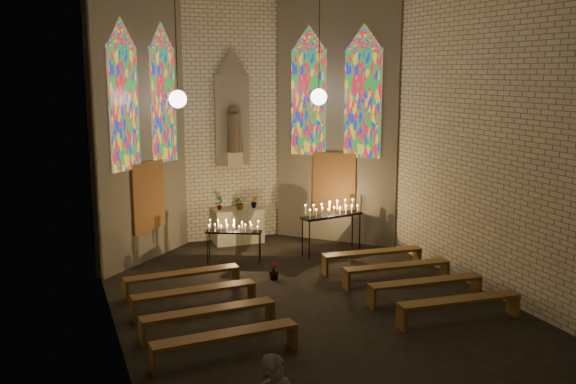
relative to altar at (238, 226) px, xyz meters
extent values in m
plane|color=black|center=(0.00, -5.45, -0.50)|extent=(12.00, 12.00, 0.00)
cube|color=#ECE4C6|center=(0.00, 0.55, 3.00)|extent=(8.00, 0.02, 7.00)
cube|color=#ECE4C6|center=(0.00, -11.45, 3.00)|extent=(8.00, 0.02, 7.00)
cube|color=#ECE4C6|center=(-4.00, -5.45, 3.00)|extent=(0.02, 12.00, 7.00)
cube|color=#ECE4C6|center=(4.00, -5.45, 3.00)|extent=(0.02, 12.00, 7.00)
cube|color=#ECE4C6|center=(-2.75, -0.70, 3.00)|extent=(2.72, 2.72, 7.00)
cube|color=#ECE4C6|center=(2.75, -0.70, 3.00)|extent=(2.72, 2.72, 7.00)
cube|color=#4C3F8C|center=(-3.21, -1.39, 3.50)|extent=(0.78, 0.78, 3.00)
cube|color=#4C3F8C|center=(-2.06, -0.24, 3.50)|extent=(0.78, 0.78, 3.00)
cube|color=#4C3F8C|center=(2.06, -0.24, 3.50)|extent=(0.78, 0.78, 3.00)
cube|color=#4C3F8C|center=(3.21, -1.39, 3.50)|extent=(0.78, 0.78, 3.00)
cube|color=brown|center=(-2.63, -0.82, 1.20)|extent=(0.95, 0.95, 1.80)
cube|color=brown|center=(2.63, -0.82, 1.20)|extent=(0.95, 0.95, 1.80)
cube|color=gray|center=(0.00, 0.47, 3.00)|extent=(1.00, 0.12, 2.60)
cone|color=gray|center=(0.00, 0.47, 4.65)|extent=(1.00, 1.00, 0.80)
cube|color=beige|center=(0.00, 0.33, 1.90)|extent=(0.45, 0.30, 0.40)
cylinder|color=brown|center=(0.00, 0.33, 2.65)|extent=(0.36, 0.36, 1.10)
sphere|color=brown|center=(0.00, 0.33, 3.30)|extent=(0.26, 0.26, 0.26)
sphere|color=white|center=(-1.90, -1.35, 3.70)|extent=(0.44, 0.44, 0.44)
cylinder|color=black|center=(-1.90, -1.35, 5.10)|extent=(0.02, 0.02, 2.80)
sphere|color=white|center=(1.90, -1.35, 3.70)|extent=(0.44, 0.44, 0.44)
cylinder|color=black|center=(1.90, -1.35, 5.10)|extent=(0.02, 0.02, 2.80)
cube|color=beige|center=(0.00, 0.00, 0.00)|extent=(1.40, 0.60, 1.00)
imported|color=#4C723F|center=(-0.53, 0.07, 0.72)|extent=(0.28, 0.24, 0.44)
imported|color=#4C723F|center=(0.03, -0.10, 0.70)|extent=(0.38, 0.33, 0.40)
imported|color=#4C723F|center=(0.49, 0.00, 0.68)|extent=(0.24, 0.21, 0.36)
imported|color=#4C723F|center=(-0.16, -3.49, -0.29)|extent=(0.30, 0.30, 0.42)
cube|color=black|center=(-0.66, -1.85, 0.32)|extent=(1.44, 0.90, 0.04)
cylinder|color=black|center=(-1.33, -1.69, -0.10)|extent=(0.03, 0.03, 0.80)
cylinder|color=black|center=(-0.11, -2.25, -0.10)|extent=(0.03, 0.03, 0.80)
cylinder|color=black|center=(-1.22, -1.45, -0.10)|extent=(0.03, 0.03, 0.80)
cylinder|color=black|center=(0.00, -2.01, -0.10)|extent=(0.03, 0.03, 0.80)
cube|color=black|center=(2.10, -1.85, 0.53)|extent=(1.83, 0.75, 0.06)
cylinder|color=black|center=(1.31, -2.17, 0.00)|extent=(0.03, 0.03, 1.00)
cylinder|color=black|center=(2.95, -1.86, 0.00)|extent=(0.03, 0.03, 1.00)
cylinder|color=black|center=(1.24, -1.84, 0.00)|extent=(0.03, 0.03, 1.00)
cylinder|color=black|center=(2.89, -1.53, 0.00)|extent=(0.03, 0.03, 1.00)
cube|color=brown|center=(-2.37, -3.67, -0.04)|extent=(2.59, 0.52, 0.06)
cube|color=brown|center=(-3.62, -3.75, -0.27)|extent=(0.08, 0.36, 0.46)
cube|color=brown|center=(-1.12, -3.59, -0.27)|extent=(0.08, 0.36, 0.46)
cube|color=brown|center=(2.37, -3.67, -0.04)|extent=(2.59, 0.52, 0.06)
cube|color=brown|center=(1.12, -3.59, -0.27)|extent=(0.08, 0.36, 0.46)
cube|color=brown|center=(3.62, -3.75, -0.27)|extent=(0.08, 0.36, 0.46)
cube|color=brown|center=(-2.37, -4.87, -0.04)|extent=(2.59, 0.52, 0.06)
cube|color=brown|center=(-3.62, -4.95, -0.27)|extent=(0.08, 0.36, 0.46)
cube|color=brown|center=(-1.12, -4.79, -0.27)|extent=(0.08, 0.36, 0.46)
cube|color=brown|center=(2.37, -4.87, -0.04)|extent=(2.59, 0.52, 0.06)
cube|color=brown|center=(1.12, -4.79, -0.27)|extent=(0.08, 0.36, 0.46)
cube|color=brown|center=(3.62, -4.95, -0.27)|extent=(0.08, 0.36, 0.46)
cube|color=brown|center=(-2.37, -6.07, -0.04)|extent=(2.59, 0.52, 0.06)
cube|color=brown|center=(-3.62, -6.15, -0.27)|extent=(0.08, 0.36, 0.46)
cube|color=brown|center=(-1.12, -5.99, -0.27)|extent=(0.08, 0.36, 0.46)
cube|color=brown|center=(2.37, -6.07, -0.04)|extent=(2.59, 0.52, 0.06)
cube|color=brown|center=(1.12, -5.99, -0.27)|extent=(0.08, 0.36, 0.46)
cube|color=brown|center=(3.62, -6.15, -0.27)|extent=(0.08, 0.36, 0.46)
cube|color=brown|center=(-2.37, -7.27, -0.04)|extent=(2.59, 0.52, 0.06)
cube|color=brown|center=(-3.62, -7.35, -0.27)|extent=(0.08, 0.36, 0.46)
cube|color=brown|center=(-1.12, -7.19, -0.27)|extent=(0.08, 0.36, 0.46)
cube|color=brown|center=(2.37, -7.27, -0.04)|extent=(2.59, 0.52, 0.06)
cube|color=brown|center=(1.12, -7.19, -0.27)|extent=(0.08, 0.36, 0.46)
cube|color=brown|center=(3.62, -7.35, -0.27)|extent=(0.08, 0.36, 0.46)
camera|label=1|loc=(-5.03, -17.26, 4.39)|focal=40.00mm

